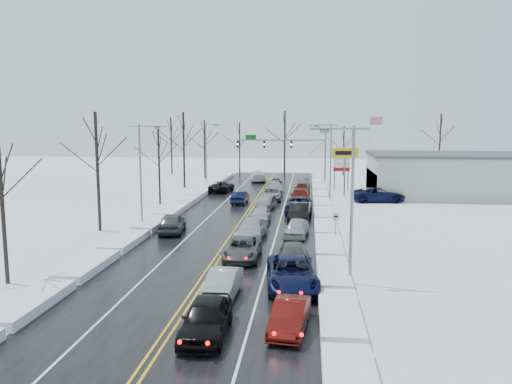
# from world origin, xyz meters

# --- Properties ---
(ground) EXTENTS (160.00, 160.00, 0.00)m
(ground) POSITION_xyz_m (0.00, 0.00, 0.00)
(ground) COLOR white
(ground) RESTS_ON ground
(road_surface) EXTENTS (14.00, 84.00, 0.01)m
(road_surface) POSITION_xyz_m (0.00, 2.00, 0.01)
(road_surface) COLOR black
(road_surface) RESTS_ON ground
(snow_bank_left) EXTENTS (1.91, 72.00, 0.53)m
(snow_bank_left) POSITION_xyz_m (-7.60, 2.00, 0.00)
(snow_bank_left) COLOR white
(snow_bank_left) RESTS_ON ground
(snow_bank_right) EXTENTS (1.91, 72.00, 0.53)m
(snow_bank_right) POSITION_xyz_m (7.60, 2.00, 0.00)
(snow_bank_right) COLOR white
(snow_bank_right) RESTS_ON ground
(traffic_signal_mast) EXTENTS (13.28, 0.39, 8.00)m
(traffic_signal_mast) POSITION_xyz_m (3.45, 27.99, 5.48)
(traffic_signal_mast) COLOR slate
(traffic_signal_mast) RESTS_ON ground
(tires_plus_sign) EXTENTS (3.20, 0.34, 6.00)m
(tires_plus_sign) POSITION_xyz_m (10.50, 15.99, 4.99)
(tires_plus_sign) COLOR slate
(tires_plus_sign) RESTS_ON ground
(used_vehicles_sign) EXTENTS (2.20, 0.22, 4.65)m
(used_vehicles_sign) POSITION_xyz_m (10.50, 22.00, 3.32)
(used_vehicles_sign) COLOR slate
(used_vehicles_sign) RESTS_ON ground
(speed_limit_sign) EXTENTS (0.55, 0.09, 2.35)m
(speed_limit_sign) POSITION_xyz_m (8.20, -8.00, 1.63)
(speed_limit_sign) COLOR slate
(speed_limit_sign) RESTS_ON ground
(flagpole) EXTENTS (1.87, 1.20, 10.00)m
(flagpole) POSITION_xyz_m (15.17, 30.00, 5.93)
(flagpole) COLOR silver
(flagpole) RESTS_ON ground
(dealership_building) EXTENTS (20.40, 12.40, 5.30)m
(dealership_building) POSITION_xyz_m (23.98, 18.00, 2.66)
(dealership_building) COLOR #A8A7A3
(dealership_building) RESTS_ON ground
(streetlight_se) EXTENTS (3.20, 0.25, 9.00)m
(streetlight_se) POSITION_xyz_m (8.30, -18.00, 5.31)
(streetlight_se) COLOR slate
(streetlight_se) RESTS_ON ground
(streetlight_ne) EXTENTS (3.20, 0.25, 9.00)m
(streetlight_ne) POSITION_xyz_m (8.30, 10.00, 5.31)
(streetlight_ne) COLOR slate
(streetlight_ne) RESTS_ON ground
(streetlight_sw) EXTENTS (3.20, 0.25, 9.00)m
(streetlight_sw) POSITION_xyz_m (-8.30, -4.00, 5.31)
(streetlight_sw) COLOR slate
(streetlight_sw) RESTS_ON ground
(streetlight_nw) EXTENTS (3.20, 0.25, 9.00)m
(streetlight_nw) POSITION_xyz_m (-8.30, 24.00, 5.31)
(streetlight_nw) COLOR slate
(streetlight_nw) RESTS_ON ground
(tree_left_a) EXTENTS (3.60, 3.60, 9.00)m
(tree_left_a) POSITION_xyz_m (-11.00, -20.00, 6.29)
(tree_left_a) COLOR #2D231C
(tree_left_a) RESTS_ON ground
(tree_left_b) EXTENTS (4.00, 4.00, 10.00)m
(tree_left_b) POSITION_xyz_m (-11.50, -6.00, 6.99)
(tree_left_b) COLOR #2D231C
(tree_left_b) RESTS_ON ground
(tree_left_c) EXTENTS (3.40, 3.40, 8.50)m
(tree_left_c) POSITION_xyz_m (-10.50, 8.00, 5.94)
(tree_left_c) COLOR #2D231C
(tree_left_c) RESTS_ON ground
(tree_left_d) EXTENTS (4.20, 4.20, 10.50)m
(tree_left_d) POSITION_xyz_m (-11.20, 22.00, 7.33)
(tree_left_d) COLOR #2D231C
(tree_left_d) RESTS_ON ground
(tree_left_e) EXTENTS (3.80, 3.80, 9.50)m
(tree_left_e) POSITION_xyz_m (-10.80, 34.00, 6.64)
(tree_left_e) COLOR #2D231C
(tree_left_e) RESTS_ON ground
(tree_far_a) EXTENTS (4.00, 4.00, 10.00)m
(tree_far_a) POSITION_xyz_m (-18.00, 40.00, 6.99)
(tree_far_a) COLOR #2D231C
(tree_far_a) RESTS_ON ground
(tree_far_b) EXTENTS (3.60, 3.60, 9.00)m
(tree_far_b) POSITION_xyz_m (-6.00, 41.00, 6.29)
(tree_far_b) COLOR #2D231C
(tree_far_b) RESTS_ON ground
(tree_far_c) EXTENTS (4.40, 4.40, 11.00)m
(tree_far_c) POSITION_xyz_m (2.00, 39.00, 7.68)
(tree_far_c) COLOR #2D231C
(tree_far_c) RESTS_ON ground
(tree_far_d) EXTENTS (3.40, 3.40, 8.50)m
(tree_far_d) POSITION_xyz_m (12.00, 40.50, 5.94)
(tree_far_d) COLOR #2D231C
(tree_far_d) RESTS_ON ground
(tree_far_e) EXTENTS (4.20, 4.20, 10.50)m
(tree_far_e) POSITION_xyz_m (28.00, 41.00, 7.33)
(tree_far_e) COLOR #2D231C
(tree_far_e) RESTS_ON ground
(queued_car_0) EXTENTS (1.94, 4.73, 1.60)m
(queued_car_0) POSITION_xyz_m (1.75, -25.72, 0.00)
(queued_car_0) COLOR black
(queued_car_0) RESTS_ON ground
(queued_car_1) EXTENTS (1.71, 4.39, 1.43)m
(queued_car_1) POSITION_xyz_m (1.64, -20.97, 0.00)
(queued_car_1) COLOR #93969A
(queued_car_1) RESTS_ON ground
(queued_car_2) EXTENTS (2.35, 5.03, 1.39)m
(queued_car_2) POSITION_xyz_m (1.71, -13.47, 0.00)
(queued_car_2) COLOR #46484B
(queued_car_2) RESTS_ON ground
(queued_car_3) EXTENTS (2.38, 5.25, 1.49)m
(queued_car_3) POSITION_xyz_m (1.62, -7.42, 0.00)
(queued_car_3) COLOR #A2A4AA
(queued_car_3) RESTS_ON ground
(queued_car_4) EXTENTS (1.71, 4.23, 1.44)m
(queued_car_4) POSITION_xyz_m (1.77, -1.54, 0.00)
(queued_car_4) COLOR #BABABC
(queued_car_4) RESTS_ON ground
(queued_car_5) EXTENTS (2.00, 4.43, 1.41)m
(queued_car_5) POSITION_xyz_m (1.66, 5.90, 0.00)
(queued_car_5) COLOR #414446
(queued_car_5) RESTS_ON ground
(queued_car_6) EXTENTS (2.66, 5.20, 1.41)m
(queued_car_6) POSITION_xyz_m (1.74, 12.21, 0.00)
(queued_car_6) COLOR gray
(queued_car_6) RESTS_ON ground
(queued_car_7) EXTENTS (2.59, 5.26, 1.47)m
(queued_car_7) POSITION_xyz_m (1.74, 18.07, 0.00)
(queued_car_7) COLOR #95979D
(queued_car_7) RESTS_ON ground
(queued_car_8) EXTENTS (1.82, 4.11, 1.37)m
(queued_car_8) POSITION_xyz_m (1.57, 23.29, 0.00)
(queued_car_8) COLOR black
(queued_car_8) RESTS_ON ground
(queued_car_9) EXTENTS (1.90, 4.23, 1.35)m
(queued_car_9) POSITION_xyz_m (5.33, -24.80, 0.00)
(queued_car_9) COLOR #540E0B
(queued_car_9) RESTS_ON ground
(queued_car_10) EXTENTS (3.30, 6.18, 1.65)m
(queued_car_10) POSITION_xyz_m (5.23, -19.03, 0.00)
(queued_car_10) COLOR black
(queued_car_10) RESTS_ON ground
(queued_car_11) EXTENTS (2.14, 4.89, 1.40)m
(queued_car_11) POSITION_xyz_m (5.17, -14.95, 0.00)
(queued_car_11) COLOR #414346
(queued_car_11) RESTS_ON ground
(queued_car_12) EXTENTS (2.17, 4.40, 1.44)m
(queued_car_12) POSITION_xyz_m (5.18, -6.54, 0.00)
(queued_car_12) COLOR #9A9DA2
(queued_car_12) RESTS_ON ground
(queued_car_13) EXTENTS (2.04, 5.30, 1.72)m
(queued_car_13) POSITION_xyz_m (5.27, -0.47, 0.00)
(queued_car_13) COLOR black
(queued_car_13) RESTS_ON ground
(queued_car_14) EXTENTS (2.76, 5.76, 1.58)m
(queued_car_14) POSITION_xyz_m (5.14, 4.01, 0.00)
(queued_car_14) COLOR black
(queued_car_14) RESTS_ON ground
(queued_car_15) EXTENTS (2.24, 5.48, 1.59)m
(queued_car_15) POSITION_xyz_m (5.17, 10.22, 0.00)
(queued_car_15) COLOR #51110A
(queued_car_15) RESTS_ON ground
(queued_car_16) EXTENTS (2.09, 4.58, 1.52)m
(queued_car_16) POSITION_xyz_m (5.27, 17.15, 0.00)
(queued_car_16) COLOR #430F09
(queued_car_16) RESTS_ON ground
(queued_car_17) EXTENTS (1.85, 4.15, 1.32)m
(queued_car_17) POSITION_xyz_m (5.43, 24.67, 0.00)
(queued_car_17) COLOR #414446
(queued_car_17) RESTS_ON ground
(oncoming_car_0) EXTENTS (1.63, 4.35, 1.42)m
(oncoming_car_0) POSITION_xyz_m (-1.58, 9.28, 0.00)
(oncoming_car_0) COLOR black
(oncoming_car_0) RESTS_ON ground
(oncoming_car_1) EXTENTS (3.00, 5.42, 1.44)m
(oncoming_car_1) POSITION_xyz_m (-5.29, 18.40, 0.00)
(oncoming_car_1) COLOR black
(oncoming_car_1) RESTS_ON ground
(oncoming_car_2) EXTENTS (3.12, 6.08, 1.69)m
(oncoming_car_2) POSITION_xyz_m (-1.66, 30.52, 0.00)
(oncoming_car_2) COLOR silver
(oncoming_car_2) RESTS_ON ground
(oncoming_car_3) EXTENTS (2.52, 5.01, 1.64)m
(oncoming_car_3) POSITION_xyz_m (-5.22, -6.00, 0.00)
(oncoming_car_3) COLOR #404345
(oncoming_car_3) RESTS_ON ground
(parked_car_0) EXTENTS (6.34, 3.46, 1.68)m
(parked_car_0) POSITION_xyz_m (14.13, 12.14, 0.00)
(parked_car_0) COLOR black
(parked_car_0) RESTS_ON ground
(parked_car_1) EXTENTS (2.28, 5.41, 1.56)m
(parked_car_1) POSITION_xyz_m (16.81, 15.92, 0.00)
(parked_car_1) COLOR #46484C
(parked_car_1) RESTS_ON ground
(parked_car_2) EXTENTS (2.01, 4.27, 1.41)m
(parked_car_2) POSITION_xyz_m (15.13, 22.76, 0.00)
(parked_car_2) COLOR silver
(parked_car_2) RESTS_ON ground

